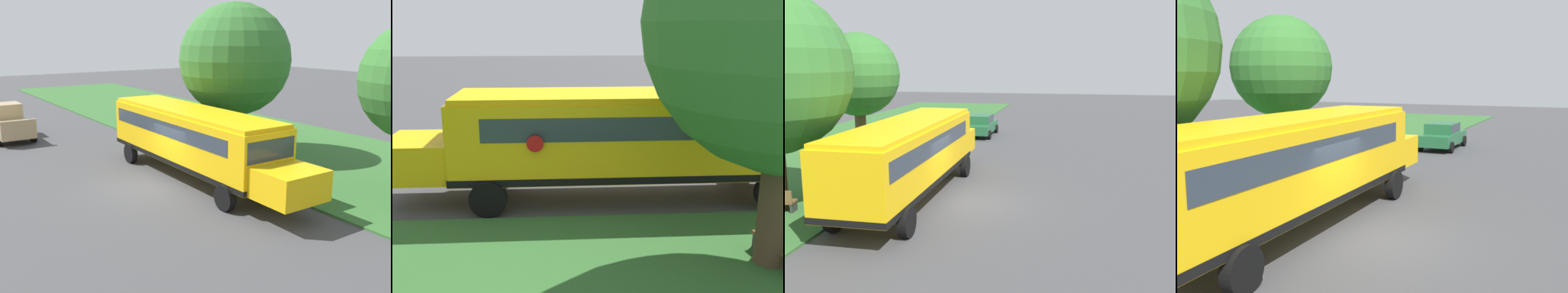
{
  "view_description": "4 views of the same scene",
  "coord_description": "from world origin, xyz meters",
  "views": [
    {
      "loc": [
        8.65,
        16.61,
        6.39
      ],
      "look_at": [
        -1.39,
        1.66,
        1.95
      ],
      "focal_mm": 42.0,
      "sensor_mm": 36.0,
      "label": 1
    },
    {
      "loc": [
        -15.29,
        2.02,
        5.06
      ],
      "look_at": [
        -1.22,
        1.12,
        1.25
      ],
      "focal_mm": 42.0,
      "sensor_mm": 36.0,
      "label": 2
    },
    {
      "loc": [
        3.81,
        -16.76,
        5.48
      ],
      "look_at": [
        0.07,
        1.57,
        1.94
      ],
      "focal_mm": 42.0,
      "sensor_mm": 36.0,
      "label": 3
    },
    {
      "loc": [
        4.65,
        -10.49,
        4.19
      ],
      "look_at": [
        -1.73,
        3.42,
        1.89
      ],
      "focal_mm": 42.0,
      "sensor_mm": 36.0,
      "label": 4
    }
  ],
  "objects": [
    {
      "name": "school_bus",
      "position": [
        -2.41,
        0.06,
        1.92
      ],
      "size": [
        2.85,
        12.42,
        3.16
      ],
      "color": "yellow",
      "rests_on": "ground"
    },
    {
      "name": "ground_plane",
      "position": [
        0.0,
        0.0,
        0.0
      ],
      "size": [
        120.0,
        120.0,
        0.0
      ],
      "primitive_type": "plane",
      "color": "#424244"
    },
    {
      "name": "car_green_nearest",
      "position": [
        -2.8,
        15.82,
        0.88
      ],
      "size": [
        2.02,
        4.4,
        1.56
      ],
      "color": "#236038",
      "rests_on": "ground"
    },
    {
      "name": "oak_tree_roadside_mid",
      "position": [
        -8.04,
        7.17,
        4.61
      ],
      "size": [
        4.62,
        4.62,
        7.01
      ],
      "color": "brown",
      "rests_on": "ground"
    }
  ]
}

